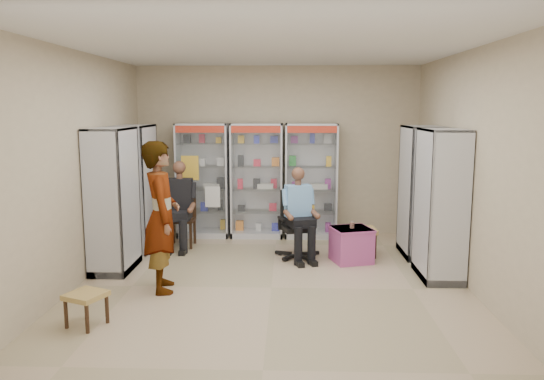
{
  "coord_description": "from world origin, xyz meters",
  "views": [
    {
      "loc": [
        0.22,
        -6.48,
        2.28
      ],
      "look_at": [
        -0.02,
        0.7,
        1.15
      ],
      "focal_mm": 35.0,
      "sensor_mm": 36.0,
      "label": 1
    }
  ],
  "objects_px": {
    "wooden_chair": "(182,218)",
    "woven_stool_a": "(361,242)",
    "office_chair": "(297,224)",
    "cabinet_back_mid": "(257,181)",
    "standing_man": "(161,217)",
    "woven_stool_b": "(87,309)",
    "cabinet_back_left": "(203,180)",
    "cabinet_left_near": "(113,200)",
    "cabinet_right_near": "(441,205)",
    "seated_shopkeeper": "(297,216)",
    "cabinet_back_right": "(311,181)",
    "cabinet_left_far": "(136,188)",
    "pink_trunk": "(351,245)",
    "cabinet_right_far": "(420,192)"
  },
  "relations": [
    {
      "from": "wooden_chair",
      "to": "woven_stool_a",
      "type": "distance_m",
      "value": 2.94
    },
    {
      "from": "office_chair",
      "to": "woven_stool_a",
      "type": "distance_m",
      "value": 1.04
    },
    {
      "from": "cabinet_back_mid",
      "to": "standing_man",
      "type": "distance_m",
      "value": 3.02
    },
    {
      "from": "woven_stool_b",
      "to": "woven_stool_a",
      "type": "bearing_deg",
      "value": 40.6
    },
    {
      "from": "wooden_chair",
      "to": "office_chair",
      "type": "bearing_deg",
      "value": -17.1
    },
    {
      "from": "cabinet_back_left",
      "to": "standing_man",
      "type": "relative_size",
      "value": 1.07
    },
    {
      "from": "cabinet_back_mid",
      "to": "cabinet_left_near",
      "type": "height_order",
      "value": "same"
    },
    {
      "from": "wooden_chair",
      "to": "woven_stool_b",
      "type": "xyz_separation_m",
      "value": [
        -0.35,
        -3.25,
        -0.29
      ]
    },
    {
      "from": "cabinet_right_near",
      "to": "woven_stool_a",
      "type": "bearing_deg",
      "value": 41.06
    },
    {
      "from": "seated_shopkeeper",
      "to": "standing_man",
      "type": "bearing_deg",
      "value": -156.58
    },
    {
      "from": "cabinet_back_right",
      "to": "cabinet_left_far",
      "type": "xyz_separation_m",
      "value": [
        -2.83,
        -0.93,
        0.0
      ]
    },
    {
      "from": "wooden_chair",
      "to": "pink_trunk",
      "type": "xyz_separation_m",
      "value": [
        2.7,
        -0.8,
        -0.21
      ]
    },
    {
      "from": "pink_trunk",
      "to": "cabinet_right_far",
      "type": "bearing_deg",
      "value": 20.31
    },
    {
      "from": "cabinet_left_near",
      "to": "seated_shopkeeper",
      "type": "bearing_deg",
      "value": 104.5
    },
    {
      "from": "cabinet_left_near",
      "to": "woven_stool_b",
      "type": "xyz_separation_m",
      "value": [
        0.33,
        -1.95,
        -0.82
      ]
    },
    {
      "from": "cabinet_back_left",
      "to": "office_chair",
      "type": "distance_m",
      "value": 2.16
    },
    {
      "from": "wooden_chair",
      "to": "pink_trunk",
      "type": "bearing_deg",
      "value": -16.54
    },
    {
      "from": "pink_trunk",
      "to": "cabinet_left_far",
      "type": "bearing_deg",
      "value": 169.91
    },
    {
      "from": "cabinet_back_left",
      "to": "seated_shopkeeper",
      "type": "relative_size",
      "value": 1.53
    },
    {
      "from": "cabinet_left_far",
      "to": "wooden_chair",
      "type": "height_order",
      "value": "cabinet_left_far"
    },
    {
      "from": "cabinet_right_far",
      "to": "seated_shopkeeper",
      "type": "distance_m",
      "value": 1.93
    },
    {
      "from": "cabinet_right_near",
      "to": "cabinet_right_far",
      "type": "bearing_deg",
      "value": 0.0
    },
    {
      "from": "cabinet_left_near",
      "to": "wooden_chair",
      "type": "height_order",
      "value": "cabinet_left_near"
    },
    {
      "from": "cabinet_right_near",
      "to": "office_chair",
      "type": "height_order",
      "value": "cabinet_right_near"
    },
    {
      "from": "cabinet_right_near",
      "to": "woven_stool_b",
      "type": "distance_m",
      "value": 4.56
    },
    {
      "from": "standing_man",
      "to": "cabinet_back_right",
      "type": "bearing_deg",
      "value": -48.97
    },
    {
      "from": "cabinet_back_mid",
      "to": "woven_stool_a",
      "type": "bearing_deg",
      "value": -35.53
    },
    {
      "from": "cabinet_right_near",
      "to": "standing_man",
      "type": "distance_m",
      "value": 3.64
    },
    {
      "from": "cabinet_left_near",
      "to": "office_chair",
      "type": "height_order",
      "value": "cabinet_left_near"
    },
    {
      "from": "cabinet_back_left",
      "to": "wooden_chair",
      "type": "xyz_separation_m",
      "value": [
        -0.25,
        -0.73,
        -0.53
      ]
    },
    {
      "from": "cabinet_left_far",
      "to": "woven_stool_b",
      "type": "bearing_deg",
      "value": 6.18
    },
    {
      "from": "cabinet_left_far",
      "to": "standing_man",
      "type": "bearing_deg",
      "value": 24.5
    },
    {
      "from": "cabinet_left_near",
      "to": "wooden_chair",
      "type": "bearing_deg",
      "value": 152.39
    },
    {
      "from": "cabinet_right_far",
      "to": "standing_man",
      "type": "distance_m",
      "value": 3.98
    },
    {
      "from": "cabinet_back_left",
      "to": "cabinet_right_far",
      "type": "height_order",
      "value": "same"
    },
    {
      "from": "wooden_chair",
      "to": "office_chair",
      "type": "distance_m",
      "value": 1.98
    },
    {
      "from": "cabinet_right_near",
      "to": "office_chair",
      "type": "distance_m",
      "value": 2.15
    },
    {
      "from": "cabinet_back_mid",
      "to": "cabinet_left_near",
      "type": "xyz_separation_m",
      "value": [
        -1.88,
        -2.03,
        0.0
      ]
    },
    {
      "from": "cabinet_left_far",
      "to": "woven_stool_b",
      "type": "distance_m",
      "value": 3.17
    },
    {
      "from": "cabinet_right_near",
      "to": "pink_trunk",
      "type": "xyz_separation_m",
      "value": [
        -1.08,
        0.7,
        -0.74
      ]
    },
    {
      "from": "cabinet_back_mid",
      "to": "seated_shopkeeper",
      "type": "bearing_deg",
      "value": -62.94
    },
    {
      "from": "pink_trunk",
      "to": "woven_stool_a",
      "type": "distance_m",
      "value": 0.38
    },
    {
      "from": "pink_trunk",
      "to": "cabinet_right_near",
      "type": "bearing_deg",
      "value": -32.85
    },
    {
      "from": "cabinet_back_left",
      "to": "cabinet_left_far",
      "type": "height_order",
      "value": "same"
    },
    {
      "from": "cabinet_back_left",
      "to": "cabinet_left_near",
      "type": "xyz_separation_m",
      "value": [
        -0.93,
        -2.03,
        0.0
      ]
    },
    {
      "from": "wooden_chair",
      "to": "woven_stool_b",
      "type": "height_order",
      "value": "wooden_chair"
    },
    {
      "from": "cabinet_back_mid",
      "to": "seated_shopkeeper",
      "type": "xyz_separation_m",
      "value": [
        0.7,
        -1.36,
        -0.35
      ]
    },
    {
      "from": "cabinet_left_near",
      "to": "pink_trunk",
      "type": "height_order",
      "value": "cabinet_left_near"
    },
    {
      "from": "cabinet_right_far",
      "to": "standing_man",
      "type": "height_order",
      "value": "cabinet_right_far"
    },
    {
      "from": "cabinet_right_near",
      "to": "cabinet_left_far",
      "type": "bearing_deg",
      "value": 73.75
    }
  ]
}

